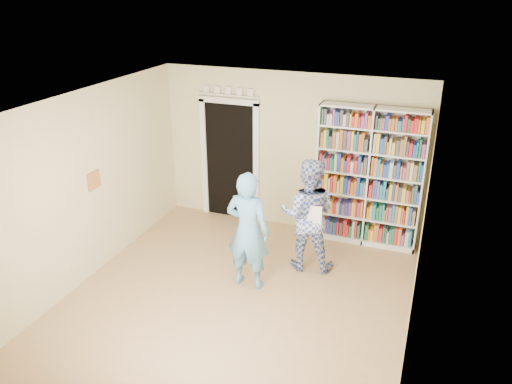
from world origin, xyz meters
TOP-DOWN VIEW (x-y plane):
  - floor at (0.00, 0.00)m, footprint 5.00×5.00m
  - ceiling at (0.00, 0.00)m, footprint 5.00×5.00m
  - wall_back at (0.00, 2.50)m, footprint 4.50×0.00m
  - wall_left at (-2.25, 0.00)m, footprint 0.00×5.00m
  - wall_right at (2.25, 0.00)m, footprint 0.00×5.00m
  - bookshelf at (1.35, 2.34)m, footprint 1.66×0.31m
  - doorway at (-1.10, 2.48)m, footprint 1.10×0.08m
  - wall_art at (-2.23, 0.20)m, footprint 0.03×0.25m
  - man_blue at (0.01, 0.49)m, footprint 0.64×0.43m
  - man_plaid at (0.66, 1.25)m, footprint 0.93×0.77m
  - paper_sheet at (0.81, 1.02)m, footprint 0.21×0.03m

SIDE VIEW (x-z plane):
  - floor at x=0.00m, z-range 0.00..0.00m
  - man_blue at x=0.01m, z-range 0.00..1.72m
  - man_plaid at x=0.66m, z-range 0.00..1.73m
  - paper_sheet at x=0.81m, z-range 0.84..1.13m
  - bookshelf at x=1.35m, z-range 0.01..2.30m
  - doorway at x=-1.10m, z-range -0.04..2.39m
  - wall_back at x=0.00m, z-range -0.90..3.60m
  - wall_left at x=-2.25m, z-range -1.15..3.85m
  - wall_right at x=2.25m, z-range -1.15..3.85m
  - wall_art at x=-2.23m, z-range 1.27..1.52m
  - ceiling at x=0.00m, z-range 2.70..2.70m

